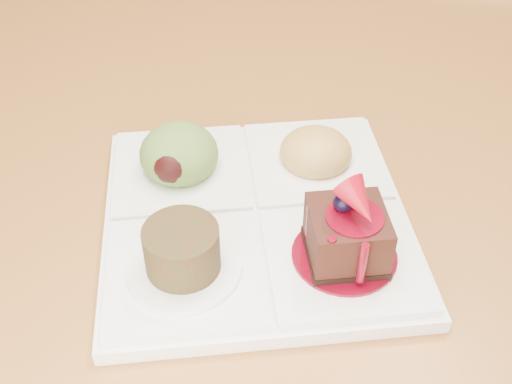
# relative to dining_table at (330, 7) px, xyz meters

# --- Properties ---
(ground) EXTENTS (6.00, 6.00, 0.00)m
(ground) POSITION_rel_dining_table_xyz_m (0.00, 0.00, -0.68)
(ground) COLOR #4E2916
(dining_table) EXTENTS (1.00, 1.80, 0.75)m
(dining_table) POSITION_rel_dining_table_xyz_m (0.00, 0.00, 0.00)
(dining_table) COLOR #A45D2A
(dining_table) RESTS_ON ground
(sampler_plate) EXTENTS (0.29, 0.29, 0.09)m
(sampler_plate) POSITION_rel_dining_table_xyz_m (-0.01, -0.54, 0.09)
(sampler_plate) COLOR white
(sampler_plate) RESTS_ON dining_table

